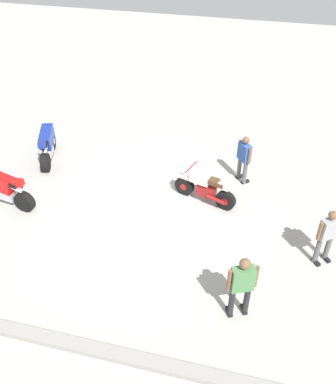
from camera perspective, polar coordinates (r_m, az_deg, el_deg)
name	(u,v)px	position (r m, az deg, el deg)	size (l,w,h in m)	color
ground_plane	(152,210)	(12.22, -2.16, -2.51)	(40.00, 40.00, 0.00)	#ADAAA3
curb_edge	(91,349)	(9.33, -10.35, -20.11)	(14.00, 0.30, 0.15)	gray
motorcycle_blue_sportbike	(47,144)	(14.64, -16.02, 6.28)	(0.89, 1.92, 1.14)	black
motorcycle_cream_vintage	(205,188)	(12.29, 5.05, 0.54)	(1.91, 0.91, 1.07)	black
motorcycle_red_sportbike	(3,188)	(12.98, -21.42, 0.55)	(1.96, 0.70, 1.14)	black
person_in_green_shirt	(242,284)	(9.11, 9.94, -12.18)	(0.64, 0.47, 1.74)	#262628
person_in_gray_shirt	(327,234)	(10.86, 20.73, -5.33)	(0.56, 0.50, 1.60)	#59595B
person_in_blue_shirt	(244,157)	(13.06, 10.22, 4.69)	(0.51, 0.55, 1.59)	#59595B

